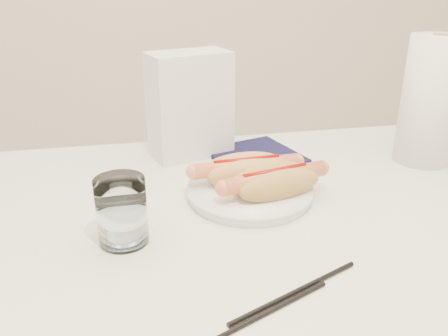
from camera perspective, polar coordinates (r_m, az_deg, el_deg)
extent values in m
cube|color=white|center=(0.76, 1.47, -7.77)|extent=(1.20, 0.80, 0.04)
cylinder|color=silver|center=(1.42, 20.21, -11.09)|extent=(0.04, 0.04, 0.71)
cylinder|color=white|center=(0.82, 3.15, -3.11)|extent=(0.27, 0.27, 0.02)
ellipsoid|color=tan|center=(0.81, 3.12, -0.67)|extent=(0.15, 0.05, 0.05)
ellipsoid|color=tan|center=(0.85, 2.40, 0.25)|extent=(0.15, 0.05, 0.05)
ellipsoid|color=tan|center=(0.83, 2.74, -0.95)|extent=(0.14, 0.07, 0.03)
cylinder|color=#F17B55|center=(0.83, 2.76, 0.21)|extent=(0.19, 0.04, 0.03)
cylinder|color=#990A05|center=(0.82, 2.78, 0.98)|extent=(0.12, 0.02, 0.01)
ellipsoid|color=tan|center=(0.78, 6.83, -2.09)|extent=(0.16, 0.07, 0.05)
ellipsoid|color=tan|center=(0.80, 5.55, -1.13)|extent=(0.16, 0.07, 0.05)
ellipsoid|color=tan|center=(0.79, 6.14, -2.38)|extent=(0.15, 0.09, 0.03)
cylinder|color=#DB704D|center=(0.79, 6.20, -1.17)|extent=(0.19, 0.07, 0.03)
cylinder|color=#990A05|center=(0.78, 6.24, -0.37)|extent=(0.12, 0.04, 0.01)
cylinder|color=white|center=(0.69, -12.36, -5.15)|extent=(0.07, 0.07, 0.10)
cylinder|color=black|center=(0.61, 8.73, -14.68)|extent=(0.19, 0.09, 0.01)
cylinder|color=black|center=(0.57, 5.32, -17.14)|extent=(0.17, 0.08, 0.01)
cube|color=silver|center=(0.99, -4.18, 7.67)|extent=(0.18, 0.13, 0.22)
cube|color=#111135|center=(1.00, 3.81, 1.50)|extent=(0.21, 0.21, 0.01)
cylinder|color=white|center=(1.03, 23.88, 7.51)|extent=(0.12, 0.12, 0.26)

